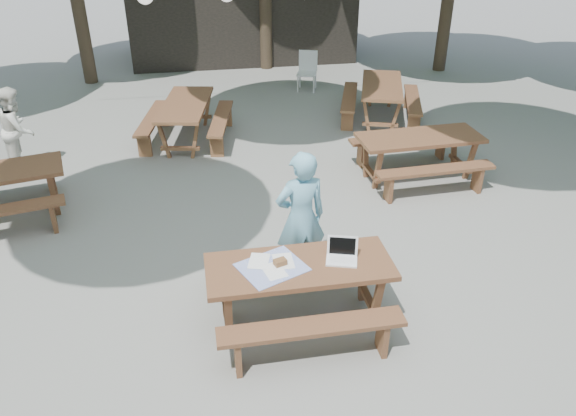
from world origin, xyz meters
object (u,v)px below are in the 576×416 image
(main_picnic_table, at_px, (299,292))
(woman, at_px, (301,218))
(plastic_chair, at_px, (307,79))
(second_person, at_px, (17,129))

(main_picnic_table, distance_m, woman, 0.92)
(woman, distance_m, plastic_chair, 7.49)
(woman, xyz_separation_m, second_person, (-4.06, 3.90, -0.13))
(woman, xyz_separation_m, plastic_chair, (1.61, 7.29, -0.59))
(main_picnic_table, height_order, second_person, second_person)
(woman, bearing_deg, main_picnic_table, 68.75)
(main_picnic_table, relative_size, second_person, 1.39)
(main_picnic_table, xyz_separation_m, second_person, (-3.90, 4.68, 0.33))
(woman, relative_size, plastic_chair, 1.89)
(woman, height_order, second_person, woman)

